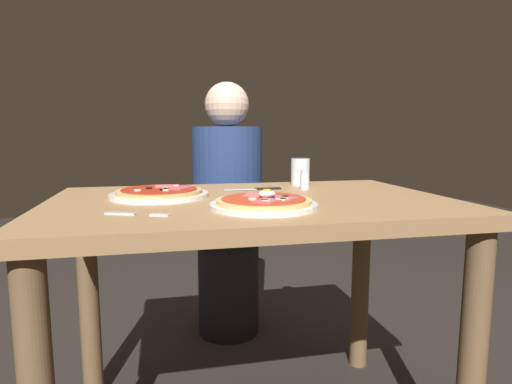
{
  "coord_description": "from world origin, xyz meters",
  "views": [
    {
      "loc": [
        -0.25,
        -1.21,
        0.95
      ],
      "look_at": [
        -0.0,
        -0.08,
        0.79
      ],
      "focal_mm": 30.04,
      "sensor_mm": 36.0,
      "label": 1
    }
  ],
  "objects_px": {
    "fork": "(132,214)",
    "knife": "(257,189)",
    "salt_shaker": "(305,180)",
    "dining_table": "(251,241)",
    "pizza_across_left": "(160,193)",
    "water_glass_near": "(300,174)",
    "pizza_foreground": "(262,203)",
    "diner_person": "(228,217)"
  },
  "relations": [
    {
      "from": "pizza_foreground",
      "to": "fork",
      "type": "relative_size",
      "value": 1.84
    },
    {
      "from": "pizza_foreground",
      "to": "salt_shaker",
      "type": "bearing_deg",
      "value": 54.4
    },
    {
      "from": "diner_person",
      "to": "pizza_across_left",
      "type": "bearing_deg",
      "value": 64.77
    },
    {
      "from": "pizza_across_left",
      "to": "diner_person",
      "type": "bearing_deg",
      "value": 64.77
    },
    {
      "from": "salt_shaker",
      "to": "dining_table",
      "type": "bearing_deg",
      "value": -145.43
    },
    {
      "from": "dining_table",
      "to": "pizza_foreground",
      "type": "distance_m",
      "value": 0.21
    },
    {
      "from": "pizza_across_left",
      "to": "salt_shaker",
      "type": "bearing_deg",
      "value": 7.11
    },
    {
      "from": "dining_table",
      "to": "salt_shaker",
      "type": "xyz_separation_m",
      "value": [
        0.21,
        0.15,
        0.16
      ]
    },
    {
      "from": "dining_table",
      "to": "fork",
      "type": "distance_m",
      "value": 0.4
    },
    {
      "from": "dining_table",
      "to": "water_glass_near",
      "type": "height_order",
      "value": "water_glass_near"
    },
    {
      "from": "dining_table",
      "to": "fork",
      "type": "height_order",
      "value": "fork"
    },
    {
      "from": "pizza_foreground",
      "to": "pizza_across_left",
      "type": "height_order",
      "value": "pizza_foreground"
    },
    {
      "from": "knife",
      "to": "diner_person",
      "type": "bearing_deg",
      "value": 91.64
    },
    {
      "from": "pizza_across_left",
      "to": "knife",
      "type": "xyz_separation_m",
      "value": [
        0.32,
        0.09,
        -0.01
      ]
    },
    {
      "from": "fork",
      "to": "pizza_foreground",
      "type": "bearing_deg",
      "value": 5.43
    },
    {
      "from": "pizza_across_left",
      "to": "salt_shaker",
      "type": "relative_size",
      "value": 4.37
    },
    {
      "from": "pizza_across_left",
      "to": "fork",
      "type": "distance_m",
      "value": 0.28
    },
    {
      "from": "salt_shaker",
      "to": "water_glass_near",
      "type": "bearing_deg",
      "value": 78.53
    },
    {
      "from": "pizza_foreground",
      "to": "fork",
      "type": "distance_m",
      "value": 0.32
    },
    {
      "from": "salt_shaker",
      "to": "pizza_foreground",
      "type": "bearing_deg",
      "value": -125.6
    },
    {
      "from": "pizza_foreground",
      "to": "water_glass_near",
      "type": "xyz_separation_m",
      "value": [
        0.24,
        0.43,
        0.03
      ]
    },
    {
      "from": "dining_table",
      "to": "diner_person",
      "type": "relative_size",
      "value": 0.98
    },
    {
      "from": "diner_person",
      "to": "pizza_foreground",
      "type": "bearing_deg",
      "value": 87.07
    },
    {
      "from": "fork",
      "to": "knife",
      "type": "xyz_separation_m",
      "value": [
        0.38,
        0.37,
        0.0
      ]
    },
    {
      "from": "pizza_foreground",
      "to": "diner_person",
      "type": "height_order",
      "value": "diner_person"
    },
    {
      "from": "fork",
      "to": "knife",
      "type": "bearing_deg",
      "value": 44.06
    },
    {
      "from": "dining_table",
      "to": "pizza_across_left",
      "type": "height_order",
      "value": "pizza_across_left"
    },
    {
      "from": "salt_shaker",
      "to": "diner_person",
      "type": "height_order",
      "value": "diner_person"
    },
    {
      "from": "knife",
      "to": "diner_person",
      "type": "xyz_separation_m",
      "value": [
        -0.02,
        0.55,
        -0.2
      ]
    },
    {
      "from": "pizza_across_left",
      "to": "knife",
      "type": "relative_size",
      "value": 1.5
    },
    {
      "from": "pizza_foreground",
      "to": "pizza_across_left",
      "type": "distance_m",
      "value": 0.36
    },
    {
      "from": "pizza_across_left",
      "to": "water_glass_near",
      "type": "xyz_separation_m",
      "value": [
        0.5,
        0.18,
        0.03
      ]
    },
    {
      "from": "dining_table",
      "to": "pizza_foreground",
      "type": "relative_size",
      "value": 4.15
    },
    {
      "from": "salt_shaker",
      "to": "diner_person",
      "type": "xyz_separation_m",
      "value": [
        -0.17,
        0.59,
        -0.23
      ]
    },
    {
      "from": "pizza_foreground",
      "to": "water_glass_near",
      "type": "height_order",
      "value": "water_glass_near"
    },
    {
      "from": "fork",
      "to": "knife",
      "type": "distance_m",
      "value": 0.53
    },
    {
      "from": "dining_table",
      "to": "fork",
      "type": "xyz_separation_m",
      "value": [
        -0.33,
        -0.19,
        0.13
      ]
    },
    {
      "from": "knife",
      "to": "salt_shaker",
      "type": "xyz_separation_m",
      "value": [
        0.16,
        -0.03,
        0.03
      ]
    },
    {
      "from": "water_glass_near",
      "to": "knife",
      "type": "distance_m",
      "value": 0.21
    },
    {
      "from": "knife",
      "to": "diner_person",
      "type": "distance_m",
      "value": 0.59
    },
    {
      "from": "dining_table",
      "to": "salt_shaker",
      "type": "distance_m",
      "value": 0.31
    },
    {
      "from": "dining_table",
      "to": "diner_person",
      "type": "height_order",
      "value": "diner_person"
    }
  ]
}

